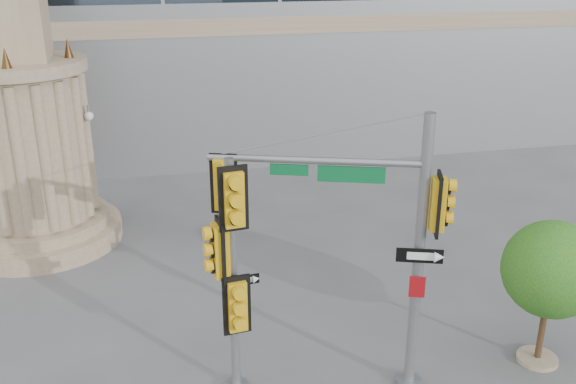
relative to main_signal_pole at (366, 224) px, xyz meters
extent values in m
cylinder|color=gray|center=(-6.67, 7.98, -3.03)|extent=(4.40, 4.40, 0.50)
cylinder|color=gray|center=(-6.67, 7.98, -2.63)|extent=(3.80, 3.80, 0.30)
cylinder|color=gray|center=(-6.67, 7.98, -0.48)|extent=(3.00, 3.00, 4.00)
cylinder|color=gray|center=(-6.67, 7.98, 1.67)|extent=(3.50, 3.50, 0.30)
cone|color=#472D14|center=(-5.37, 7.98, 2.07)|extent=(0.24, 0.24, 0.50)
cylinder|color=slate|center=(0.90, -0.32, -3.23)|extent=(0.49, 0.49, 0.11)
cylinder|color=slate|center=(0.90, -0.32, -0.63)|extent=(0.19, 0.19, 5.29)
cylinder|color=slate|center=(-0.85, 0.30, 1.13)|extent=(3.54, 1.35, 0.12)
cube|color=#0B612F|center=(-0.27, 0.08, 0.91)|extent=(1.09, 0.41, 0.28)
cube|color=gold|center=(-2.34, 0.83, 0.65)|extent=(0.54, 0.39, 1.10)
cube|color=gold|center=(1.13, -0.40, 0.43)|extent=(0.39, 0.54, 1.10)
cube|color=black|center=(0.86, -0.43, -0.50)|extent=(0.77, 0.29, 0.26)
cube|color=maroon|center=(0.86, -0.43, -1.12)|extent=(0.28, 0.12, 0.41)
cylinder|color=slate|center=(-2.31, 0.29, -1.00)|extent=(0.16, 0.16, 4.57)
cube|color=gold|center=(-2.29, 0.09, 0.65)|extent=(0.53, 0.31, 1.14)
cube|color=gold|center=(-2.51, 0.27, -0.36)|extent=(0.31, 0.53, 1.14)
cube|color=gold|center=(-2.29, 0.09, -1.36)|extent=(0.53, 0.31, 1.14)
cube|color=black|center=(-2.14, 0.20, -0.95)|extent=(0.57, 0.09, 0.18)
cylinder|color=gray|center=(3.72, -0.22, -3.24)|extent=(0.81, 0.81, 0.09)
cylinder|color=#382314|center=(3.72, -0.22, -2.47)|extent=(0.13, 0.13, 1.62)
sphere|color=#155D17|center=(3.72, -0.22, -1.22)|extent=(1.89, 1.89, 1.89)
sphere|color=#155D17|center=(4.12, 0.00, -1.48)|extent=(1.17, 1.17, 1.17)
sphere|color=#155D17|center=(3.40, -0.45, -1.44)|extent=(0.99, 0.99, 0.99)
camera|label=1|loc=(-3.63, -9.64, 4.53)|focal=40.00mm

